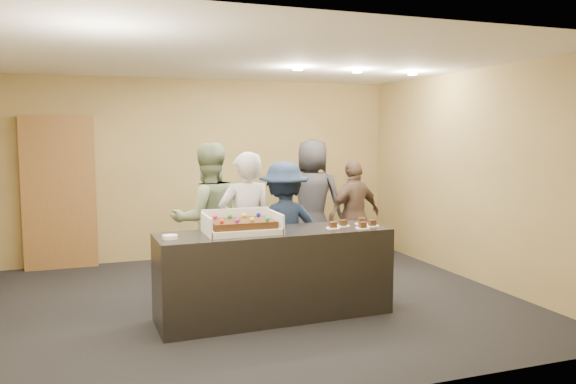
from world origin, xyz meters
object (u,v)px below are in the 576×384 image
Objects in this scene: cake_box at (241,228)px; sheet_cake at (242,223)px; person_server_grey at (246,229)px; person_brown_extra at (354,215)px; storage_cabinet at (59,193)px; serving_counter at (275,274)px; person_navy_man at (284,229)px; person_dark_suit at (312,201)px; person_sage_man at (208,220)px; plate_stack at (170,237)px.

sheet_cake is at bearing -90.99° from cake_box.
person_server_grey is 2.15m from person_brown_extra.
sheet_cake is 0.57m from person_server_grey.
storage_cabinet is 2.90× the size of cake_box.
serving_counter is 0.87m from person_navy_man.
cake_box is at bearing 88.83° from person_dark_suit.
person_brown_extra reaches higher than serving_counter.
person_sage_man is (-0.14, 1.00, -0.11)m from sheet_cake.
cake_box is at bearing 67.43° from person_server_grey.
serving_counter is 1.53× the size of person_navy_man.
person_brown_extra is at bearing 38.26° from sheet_cake.
person_sage_man is at bearing 98.24° from cake_box.
sheet_cake is at bearing 21.92° from person_brown_extra.
person_server_grey is 2.20m from person_dark_suit.
person_server_grey reaches higher than serving_counter.
serving_counter is 1.35× the size of person_sage_man.
person_brown_extra is at bearing -142.10° from person_navy_man.
plate_stack is 3.26m from person_dark_suit.
plate_stack is (1.11, -3.10, -0.15)m from storage_cabinet.
person_dark_suit is (2.36, 2.25, -0.01)m from plate_stack.
person_brown_extra is (2.76, 1.69, -0.16)m from plate_stack.
person_brown_extra reaches higher than sheet_cake.
person_sage_man is 1.17× the size of person_brown_extra.
person_server_grey is 0.95× the size of person_sage_man.
storage_cabinet is 3.53m from sheet_cake.
person_server_grey is at bearing 105.49° from serving_counter.
person_sage_man is 0.98× the size of person_dark_suit.
person_navy_man is at bearing 155.79° from person_sage_man.
person_server_grey is 0.58m from person_sage_man.
person_navy_man is at bearing -161.15° from person_server_grey.
person_navy_man is 0.87× the size of person_dark_suit.
plate_stack is at bearing -70.34° from storage_cabinet.
person_sage_man is 0.89m from person_navy_man.
person_navy_man is (0.84, -0.28, -0.11)m from person_sage_man.
person_navy_man reaches higher than cake_box.
person_dark_suit is (1.78, 1.17, 0.01)m from person_sage_man.
storage_cabinet is 1.36× the size of person_navy_man.
serving_counter is at bearing 27.18° from person_brown_extra.
sheet_cake is 0.41× the size of person_brown_extra.
sheet_cake is (1.83, -3.02, -0.07)m from storage_cabinet.
storage_cabinet reaches higher than person_dark_suit.
person_brown_extra is at bearing -170.04° from person_sage_man.
person_navy_man is 1.60m from person_brown_extra.
sheet_cake is at bearing 89.18° from person_dark_suit.
plate_stack is (-0.72, -0.08, -0.08)m from sheet_cake.
person_server_grey is (0.90, 0.60, -0.07)m from plate_stack.
serving_counter is at bearing -4.52° from cake_box.
person_server_grey is at bearing -51.15° from storage_cabinet.
storage_cabinet is at bearing 121.22° from sheet_cake.
serving_counter is at bearing 4.42° from plate_stack.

